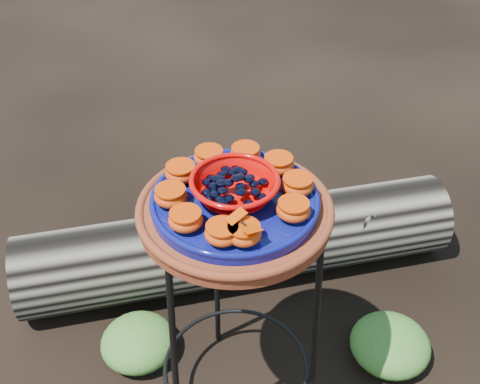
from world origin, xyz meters
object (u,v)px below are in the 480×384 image
object	(u,v)px
plant_stand	(236,320)
red_bowl	(235,188)
cobalt_plate	(235,202)
driftwood_log	(238,243)
terracotta_saucer	(235,212)

from	to	relation	value
plant_stand	red_bowl	size ratio (longest dim) A/B	3.82
cobalt_plate	red_bowl	size ratio (longest dim) A/B	2.00
driftwood_log	plant_stand	bearing A→B (deg)	-106.13
plant_stand	cobalt_plate	bearing A→B (deg)	0.00
terracotta_saucer	cobalt_plate	distance (m)	0.03
plant_stand	driftwood_log	bearing A→B (deg)	73.87
red_bowl	driftwood_log	xyz separation A→B (m)	(0.14, 0.49, -0.65)
terracotta_saucer	cobalt_plate	bearing A→B (deg)	0.00
cobalt_plate	terracotta_saucer	bearing A→B (deg)	0.00
plant_stand	red_bowl	world-z (taller)	red_bowl
plant_stand	cobalt_plate	xyz separation A→B (m)	(0.00, 0.00, 0.40)
terracotta_saucer	red_bowl	size ratio (longest dim) A/B	2.33
plant_stand	red_bowl	bearing A→B (deg)	0.00
terracotta_saucer	driftwood_log	world-z (taller)	terracotta_saucer
terracotta_saucer	driftwood_log	size ratio (longest dim) A/B	0.29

